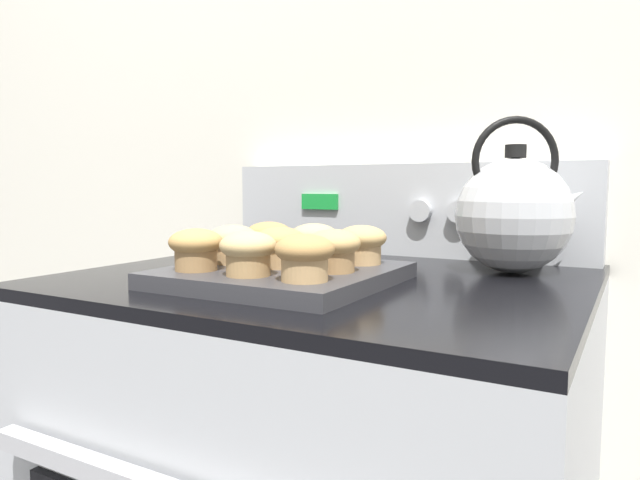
{
  "coord_description": "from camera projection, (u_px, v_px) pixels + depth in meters",
  "views": [
    {
      "loc": [
        0.41,
        -0.42,
        1.05
      ],
      "look_at": [
        0.02,
        0.28,
        0.98
      ],
      "focal_mm": 32.0,
      "sensor_mm": 36.0,
      "label": 1
    }
  ],
  "objects": [
    {
      "name": "wall_back",
      "position": [
        411.0,
        112.0,
        1.15
      ],
      "size": [
        8.0,
        0.05,
        2.4
      ],
      "color": "silver",
      "rests_on": "ground_plane"
    },
    {
      "name": "control_panel",
      "position": [
        401.0,
        210.0,
        1.12
      ],
      "size": [
        0.73,
        0.07,
        0.18
      ],
      "color": "#B7BABF",
      "rests_on": "stove_range"
    },
    {
      "name": "muffin_pan",
      "position": [
        282.0,
        275.0,
        0.79
      ],
      "size": [
        0.29,
        0.29,
        0.02
      ],
      "color": "#38383D",
      "rests_on": "stove_range"
    },
    {
      "name": "muffin_r0_c0",
      "position": [
        196.0,
        248.0,
        0.76
      ],
      "size": [
        0.07,
        0.07,
        0.06
      ],
      "color": "#A37A4C",
      "rests_on": "muffin_pan"
    },
    {
      "name": "muffin_r0_c1",
      "position": [
        248.0,
        252.0,
        0.72
      ],
      "size": [
        0.07,
        0.07,
        0.06
      ],
      "color": "tan",
      "rests_on": "muffin_pan"
    },
    {
      "name": "muffin_r0_c2",
      "position": [
        305.0,
        256.0,
        0.68
      ],
      "size": [
        0.07,
        0.07,
        0.06
      ],
      "color": "tan",
      "rests_on": "muffin_pan"
    },
    {
      "name": "muffin_r1_c0",
      "position": [
        233.0,
        243.0,
        0.83
      ],
      "size": [
        0.07,
        0.07,
        0.06
      ],
      "color": "tan",
      "rests_on": "muffin_pan"
    },
    {
      "name": "muffin_r1_c1",
      "position": [
        280.0,
        246.0,
        0.79
      ],
      "size": [
        0.07,
        0.07,
        0.06
      ],
      "color": "tan",
      "rests_on": "muffin_pan"
    },
    {
      "name": "muffin_r1_c2",
      "position": [
        333.0,
        249.0,
        0.75
      ],
      "size": [
        0.07,
        0.07,
        0.06
      ],
      "color": "#A37A4C",
      "rests_on": "muffin_pan"
    },
    {
      "name": "muffin_r2_c0",
      "position": [
        269.0,
        238.0,
        0.9
      ],
      "size": [
        0.07,
        0.07,
        0.06
      ],
      "color": "tan",
      "rests_on": "muffin_pan"
    },
    {
      "name": "muffin_r2_c1",
      "position": [
        314.0,
        241.0,
        0.86
      ],
      "size": [
        0.07,
        0.07,
        0.06
      ],
      "color": "tan",
      "rests_on": "muffin_pan"
    },
    {
      "name": "muffin_r2_c2",
      "position": [
        362.0,
        243.0,
        0.82
      ],
      "size": [
        0.07,
        0.07,
        0.06
      ],
      "color": "tan",
      "rests_on": "muffin_pan"
    },
    {
      "name": "tea_kettle",
      "position": [
        514.0,
        213.0,
        0.88
      ],
      "size": [
        0.2,
        0.18,
        0.24
      ],
      "color": "silver",
      "rests_on": "stove_range"
    }
  ]
}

